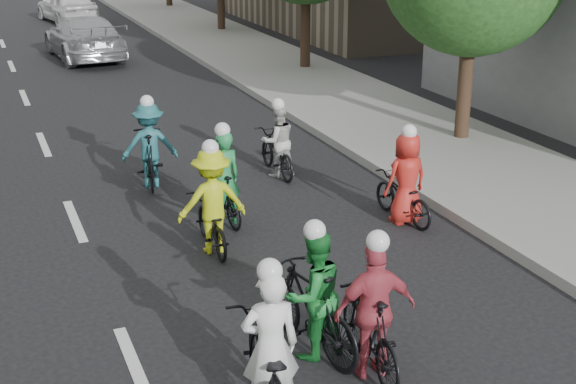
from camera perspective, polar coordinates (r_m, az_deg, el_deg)
ground at (r=9.71m, az=-10.79°, el=-12.25°), size 120.00×120.00×0.00m
sidewalk_right at (r=21.03m, az=5.22°, el=5.89°), size 4.00×80.00×0.15m
curb_right at (r=20.24m, az=0.28°, el=5.46°), size 0.18×80.00×0.18m
cyclist_0 at (r=8.52m, az=-1.44°, el=-12.06°), size 0.96×2.03×1.82m
cyclist_1 at (r=9.55m, az=1.70°, el=-7.87°), size 0.90×1.93×1.74m
cyclist_2 at (r=12.37m, az=-5.46°, el=-1.26°), size 1.09×1.59×1.80m
cyclist_3 at (r=9.22m, az=6.01°, el=-9.12°), size 0.99×1.72×1.78m
cyclist_4 at (r=13.62m, az=8.28°, el=0.28°), size 0.81×1.62×1.72m
cyclist_5 at (r=13.45m, az=-4.65°, el=0.24°), size 0.63×1.52×1.77m
cyclist_6 at (r=15.86m, az=-0.78°, el=3.15°), size 0.70×1.69×1.58m
cyclist_7 at (r=15.45m, az=-9.84°, el=2.91°), size 1.14×1.85×1.78m
follow_car_lead at (r=29.16m, az=-14.28°, el=10.60°), size 2.42×5.27×1.49m
follow_car_trail at (r=38.88m, az=-15.47°, el=12.68°), size 2.58×4.70×1.52m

